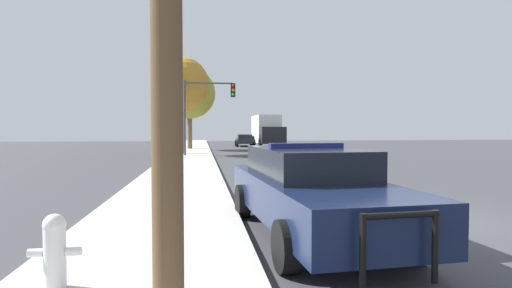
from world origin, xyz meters
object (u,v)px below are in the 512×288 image
object	(u,v)px
fire_hydrant	(55,249)
box_truck	(267,130)
tree_sidewalk_mid	(182,85)
traffic_light	(205,103)
car_background_distant	(244,140)
police_car	(310,189)
tree_sidewalk_far	(190,93)

from	to	relation	value
fire_hydrant	box_truck	distance (m)	36.55
fire_hydrant	tree_sidewalk_mid	distance (m)	24.67
traffic_light	car_background_distant	size ratio (longest dim) A/B	1.05
car_background_distant	police_car	bearing A→B (deg)	-91.95
fire_hydrant	tree_sidewalk_mid	size ratio (longest dim) A/B	0.12
car_background_distant	tree_sidewalk_far	xyz separation A→B (m)	(-5.59, -6.81, 4.31)
fire_hydrant	tree_sidewalk_mid	bearing A→B (deg)	89.41
traffic_light	tree_sidewalk_far	distance (m)	9.39
fire_hydrant	tree_sidewalk_far	size ratio (longest dim) A/B	0.11
traffic_light	police_car	bearing A→B (deg)	-85.47
box_truck	tree_sidewalk_far	world-z (taller)	tree_sidewalk_far
fire_hydrant	traffic_light	world-z (taller)	traffic_light
police_car	box_truck	size ratio (longest dim) A/B	0.69
fire_hydrant	tree_sidewalk_mid	world-z (taller)	tree_sidewalk_mid
traffic_light	box_truck	xyz separation A→B (m)	(6.35, 13.48, -1.86)
box_truck	tree_sidewalk_far	bearing A→B (deg)	29.56
fire_hydrant	tree_sidewalk_far	world-z (taller)	tree_sidewalk_far
fire_hydrant	car_background_distant	bearing A→B (deg)	80.84
car_background_distant	fire_hydrant	bearing A→B (deg)	-96.77
police_car	tree_sidewalk_mid	size ratio (longest dim) A/B	0.81
police_car	box_truck	xyz separation A→B (m)	(4.77, 33.37, 0.93)
fire_hydrant	car_background_distant	size ratio (longest dim) A/B	0.17
car_background_distant	tree_sidewalk_mid	world-z (taller)	tree_sidewalk_mid
car_background_distant	traffic_light	bearing A→B (deg)	-102.65
traffic_light	tree_sidewalk_mid	distance (m)	3.03
box_truck	tree_sidewalk_far	distance (m)	9.35
police_car	tree_sidewalk_far	size ratio (longest dim) A/B	0.77
traffic_light	car_background_distant	xyz separation A→B (m)	(4.30, 16.00, -2.90)
police_car	tree_sidewalk_mid	world-z (taller)	tree_sidewalk_mid
traffic_light	tree_sidewalk_far	world-z (taller)	tree_sidewalk_far
fire_hydrant	traffic_light	bearing A→B (deg)	85.22
fire_hydrant	traffic_light	distance (m)	22.39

